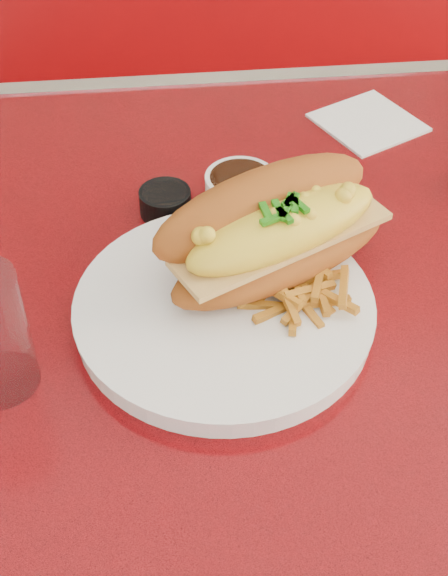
{
  "coord_description": "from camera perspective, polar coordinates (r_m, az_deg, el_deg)",
  "views": [
    {
      "loc": [
        -0.25,
        -0.59,
        1.32
      ],
      "look_at": [
        -0.19,
        -0.06,
        0.81
      ],
      "focal_mm": 50.0,
      "sensor_mm": 36.0,
      "label": 1
    }
  ],
  "objects": [
    {
      "name": "dinner_plate",
      "position": [
        0.76,
        0.0,
        -1.55
      ],
      "size": [
        0.34,
        0.34,
        0.02
      ],
      "rotation": [
        0.0,
        0.0,
        -0.19
      ],
      "color": "white",
      "rests_on": "diner_table"
    },
    {
      "name": "fries_pile",
      "position": [
        0.77,
        5.1,
        0.58
      ],
      "size": [
        0.11,
        0.11,
        0.03
      ],
      "primitive_type": null,
      "rotation": [
        0.0,
        0.0,
        0.22
      ],
      "color": "orange",
      "rests_on": "dinner_plate"
    },
    {
      "name": "fork",
      "position": [
        0.77,
        4.83,
        -0.39
      ],
      "size": [
        0.05,
        0.12,
        0.0
      ],
      "rotation": [
        0.0,
        0.0,
        1.88
      ],
      "color": "silver",
      "rests_on": "dinner_plate"
    },
    {
      "name": "booth_bench_far",
      "position": [
        1.76,
        3.24,
        7.56
      ],
      "size": [
        1.2,
        0.51,
        0.9
      ],
      "color": "maroon",
      "rests_on": "ground"
    },
    {
      "name": "mac_hoagie",
      "position": [
        0.77,
        3.64,
        4.18
      ],
      "size": [
        0.27,
        0.21,
        0.11
      ],
      "rotation": [
        0.0,
        0.0,
        0.46
      ],
      "color": "#A7551A",
      "rests_on": "dinner_plate"
    },
    {
      "name": "sauce_cup_left",
      "position": [
        0.89,
        -4.21,
        6.19
      ],
      "size": [
        0.07,
        0.07,
        0.03
      ],
      "rotation": [
        0.0,
        0.0,
        -0.28
      ],
      "color": "black",
      "rests_on": "diner_table"
    },
    {
      "name": "paper_napkin",
      "position": [
        1.06,
        10.2,
        11.51
      ],
      "size": [
        0.15,
        0.15,
        0.0
      ],
      "primitive_type": "cube",
      "rotation": [
        0.0,
        0.0,
        0.46
      ],
      "color": "white",
      "rests_on": "diner_table"
    },
    {
      "name": "gravy_ramekin",
      "position": [
        0.89,
        1.18,
        6.89
      ],
      "size": [
        0.09,
        0.09,
        0.04
      ],
      "rotation": [
        0.0,
        0.0,
        -0.18
      ],
      "color": "white",
      "rests_on": "diner_table"
    },
    {
      "name": "diner_table",
      "position": [
        0.96,
        11.05,
        -5.47
      ],
      "size": [
        1.23,
        0.83,
        0.77
      ],
      "color": "red",
      "rests_on": "ground"
    }
  ]
}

